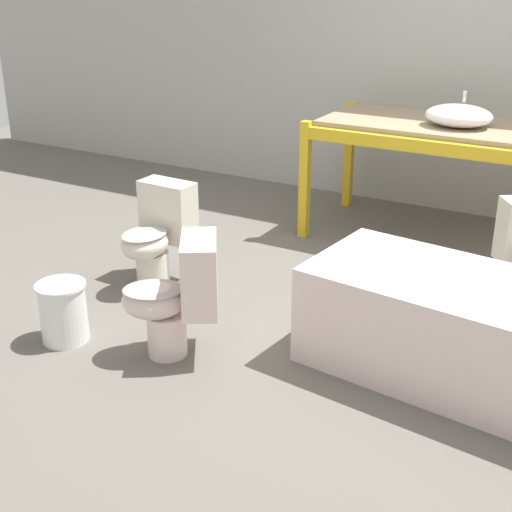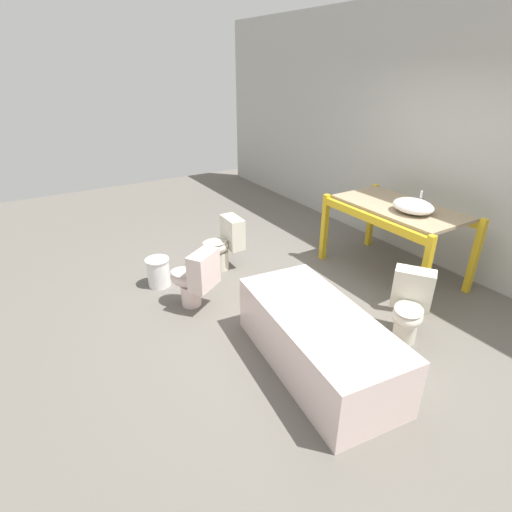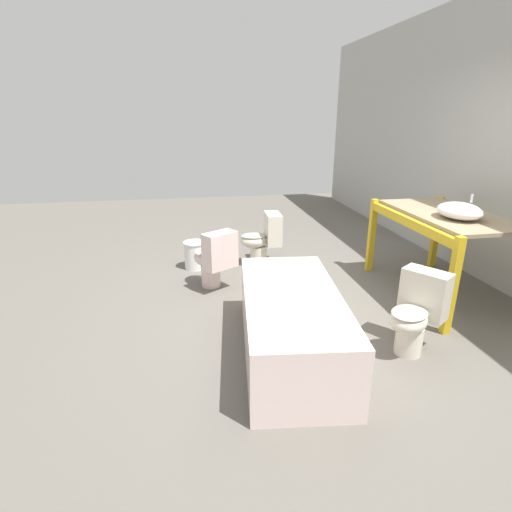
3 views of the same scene
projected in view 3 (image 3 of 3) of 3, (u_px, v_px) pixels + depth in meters
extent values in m
plane|color=#666059|center=(321.00, 308.00, 4.07)|extent=(12.00, 12.00, 0.00)
cube|color=gold|center=(372.00, 236.00, 4.92)|extent=(0.07, 0.07, 0.91)
cube|color=gold|center=(452.00, 287.00, 3.46)|extent=(0.07, 0.07, 0.91)
cube|color=gold|center=(436.00, 232.00, 5.06)|extent=(0.07, 0.07, 0.91)
cube|color=gold|center=(409.00, 222.00, 4.06)|extent=(1.57, 0.06, 0.09)
cube|color=gold|center=(485.00, 219.00, 4.21)|extent=(1.57, 0.06, 0.09)
cube|color=#998466|center=(449.00, 215.00, 4.12)|extent=(1.50, 0.80, 0.04)
ellipsoid|color=white|center=(460.00, 211.00, 3.85)|extent=(0.48, 0.39, 0.16)
cylinder|color=silver|center=(472.00, 198.00, 3.83)|extent=(0.02, 0.02, 0.08)
cube|color=silver|center=(291.00, 324.00, 3.22)|extent=(1.75, 0.94, 0.54)
cube|color=beige|center=(292.00, 306.00, 3.16)|extent=(1.66, 0.85, 0.23)
cylinder|color=silver|center=(258.00, 255.00, 5.23)|extent=(0.22, 0.22, 0.25)
ellipsoid|color=silver|center=(254.00, 240.00, 5.15)|extent=(0.29, 0.36, 0.19)
ellipsoid|color=#B3AF9F|center=(254.00, 236.00, 5.13)|extent=(0.28, 0.34, 0.03)
cube|color=silver|center=(273.00, 229.00, 5.14)|extent=(0.37, 0.20, 0.40)
cylinder|color=silver|center=(409.00, 340.00, 3.27)|extent=(0.22, 0.22, 0.25)
ellipsoid|color=silver|center=(409.00, 320.00, 3.16)|extent=(0.43, 0.44, 0.19)
ellipsoid|color=#B3AF9F|center=(410.00, 313.00, 3.14)|extent=(0.40, 0.42, 0.03)
cube|color=silver|center=(425.00, 294.00, 3.27)|extent=(0.41, 0.36, 0.40)
cylinder|color=silver|center=(211.00, 276.00, 4.56)|extent=(0.22, 0.22, 0.25)
ellipsoid|color=silver|center=(207.00, 258.00, 4.54)|extent=(0.44, 0.42, 0.19)
ellipsoid|color=#BBA7A3|center=(207.00, 252.00, 4.51)|extent=(0.42, 0.40, 0.03)
cube|color=silver|center=(220.00, 250.00, 4.31)|extent=(0.35, 0.41, 0.40)
cylinder|color=white|center=(195.00, 255.00, 5.08)|extent=(0.26, 0.26, 0.35)
cylinder|color=white|center=(194.00, 243.00, 5.02)|extent=(0.28, 0.28, 0.02)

